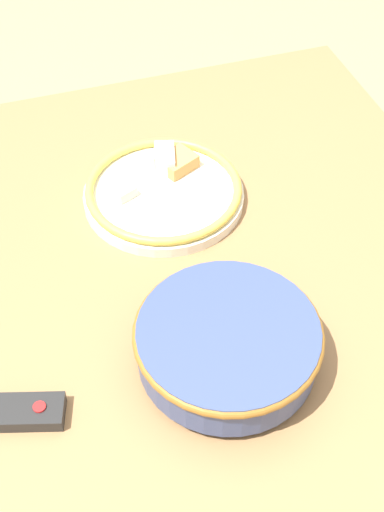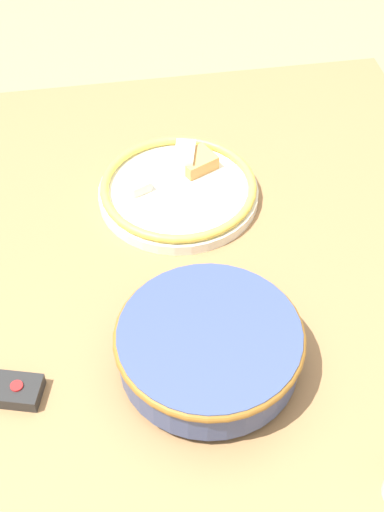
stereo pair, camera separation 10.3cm
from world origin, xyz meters
The scene contains 3 objects.
dining_table centered at (0.00, 0.00, 0.65)m, with size 1.26×1.00×0.73m.
noodle_bowl centered at (-0.06, -0.03, 0.78)m, with size 0.24×0.24×0.07m.
food_plate centered at (0.28, -0.04, 0.75)m, with size 0.26×0.26×0.05m.
Camera 1 is at (-0.56, 0.18, 1.53)m, focal length 50.00 mm.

